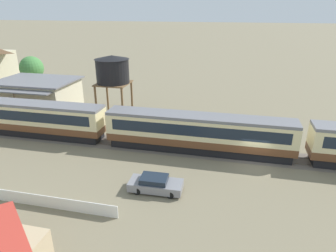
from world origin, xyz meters
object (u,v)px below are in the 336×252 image
Objects in this scene: yard_tree_1 at (32,68)px; parked_car_grey at (155,184)px; station_building at (39,94)px; water_tower at (112,70)px; passenger_train at (109,124)px.

parked_car_grey is at bearing -40.48° from yard_tree_1.
water_tower is (12.52, -0.91, 4.33)m from station_building.
passenger_train is 26.72m from yard_tree_1.
station_building is 28.62m from parked_car_grey.
passenger_train is at bearing -30.80° from station_building.
passenger_train is at bearing -37.62° from yard_tree_1.
passenger_train is at bearing 131.03° from parked_car_grey.
water_tower is at bearing -23.80° from yard_tree_1.
passenger_train reaches higher than parked_car_grey.
station_building is 1.33× the size of water_tower.
station_building is 9.68m from yard_tree_1.
parked_car_grey is at bearing -57.98° from water_tower.
water_tower is at bearing -4.18° from station_building.
passenger_train is 9.60× the size of water_tower.
station_building is 2.51× the size of parked_car_grey.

